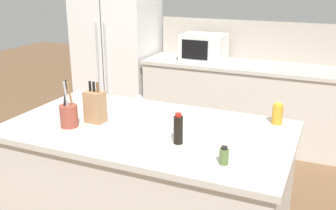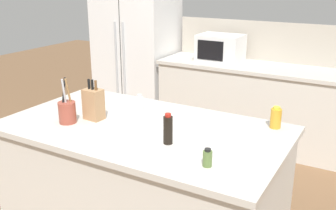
% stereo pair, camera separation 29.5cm
% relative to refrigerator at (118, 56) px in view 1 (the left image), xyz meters
% --- Properties ---
extents(back_counter_run, '(2.66, 0.66, 0.94)m').
position_rel_refrigerator_xyz_m(back_counter_run, '(1.87, -0.05, -0.41)').
color(back_counter_run, beige).
rests_on(back_counter_run, ground_plane).
extents(wall_backsplash, '(2.62, 0.03, 0.46)m').
position_rel_refrigerator_xyz_m(wall_backsplash, '(1.87, 0.27, 0.29)').
color(wall_backsplash, '#B2A899').
rests_on(wall_backsplash, back_counter_run).
extents(kitchen_island, '(1.94, 1.09, 0.94)m').
position_rel_refrigerator_xyz_m(kitchen_island, '(1.57, -2.25, -0.41)').
color(kitchen_island, beige).
rests_on(kitchen_island, ground_plane).
extents(refrigerator, '(0.99, 0.75, 1.76)m').
position_rel_refrigerator_xyz_m(refrigerator, '(0.00, 0.00, 0.00)').
color(refrigerator, white).
rests_on(refrigerator, ground_plane).
extents(microwave, '(0.51, 0.39, 0.32)m').
position_rel_refrigerator_xyz_m(microwave, '(1.22, -0.05, 0.22)').
color(microwave, white).
rests_on(microwave, back_counter_run).
extents(knife_block, '(0.14, 0.11, 0.29)m').
position_rel_refrigerator_xyz_m(knife_block, '(1.19, -2.30, 0.17)').
color(knife_block, '#A87C54').
rests_on(knife_block, kitchen_island).
extents(utensil_crock, '(0.12, 0.12, 0.32)m').
position_rel_refrigerator_xyz_m(utensil_crock, '(1.08, -2.45, 0.14)').
color(utensil_crock, brown).
rests_on(utensil_crock, kitchen_island).
extents(soy_sauce_bottle, '(0.06, 0.06, 0.19)m').
position_rel_refrigerator_xyz_m(soy_sauce_bottle, '(1.86, -2.41, 0.15)').
color(soy_sauce_bottle, black).
rests_on(soy_sauce_bottle, kitchen_island).
extents(salt_shaker, '(0.05, 0.05, 0.13)m').
position_rel_refrigerator_xyz_m(salt_shaker, '(1.38, -2.00, 0.12)').
color(salt_shaker, silver).
rests_on(salt_shaker, kitchen_island).
extents(honey_jar, '(0.07, 0.07, 0.15)m').
position_rel_refrigerator_xyz_m(honey_jar, '(2.36, -1.83, 0.13)').
color(honey_jar, gold).
rests_on(honey_jar, kitchen_island).
extents(spice_jar_oregano, '(0.05, 0.05, 0.10)m').
position_rel_refrigerator_xyz_m(spice_jar_oregano, '(2.19, -2.57, 0.11)').
color(spice_jar_oregano, '#567038').
rests_on(spice_jar_oregano, kitchen_island).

